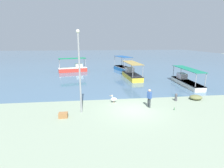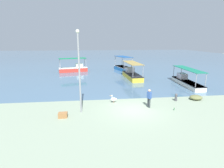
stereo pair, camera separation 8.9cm
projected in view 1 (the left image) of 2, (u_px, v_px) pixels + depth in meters
ground at (134, 110)px, 15.19m from camera, size 120.00×120.00×0.00m
harbor_water at (101, 57)px, 61.41m from camera, size 110.00×90.00×0.00m
fishing_boat_near_right at (123, 68)px, 34.89m from camera, size 3.21×5.20×2.75m
fishing_boat_far_left at (132, 74)px, 27.68m from camera, size 2.19×6.22×2.51m
fishing_boat_outer at (74, 68)px, 33.45m from camera, size 5.54×2.79×2.58m
fishing_boat_near_left at (186, 81)px, 23.49m from camera, size 1.74×6.68×2.26m
pelican at (114, 99)px, 16.85m from camera, size 0.81×0.33×0.80m
lamp_post at (80, 69)px, 13.81m from camera, size 0.28×0.28×6.69m
mooring_bollard at (176, 97)px, 17.38m from camera, size 0.26×0.26×0.77m
fisherman_standing at (149, 98)px, 15.58m from camera, size 0.36×0.45×1.69m
net_pile at (196, 97)px, 17.81m from camera, size 1.26×1.07×0.46m
cargo_crate at (63, 115)px, 13.65m from camera, size 0.70×0.51×0.40m
glass_bottle at (174, 109)px, 15.13m from camera, size 0.07×0.07×0.27m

